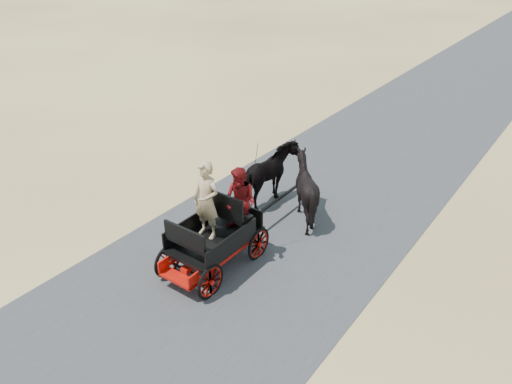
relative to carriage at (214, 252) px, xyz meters
The scene contains 7 objects.
ground 1.38m from the carriage, 72.20° to the left, with size 140.00×140.00×0.00m, color tan.
road 1.38m from the carriage, 72.20° to the left, with size 6.00×140.00×0.01m, color #38383A.
carriage is the anchor object (origin of this frame).
horse_left 3.09m from the carriage, 100.39° to the left, with size 0.91×2.01×1.70m, color black.
horse_right 3.09m from the carriage, 79.61° to the left, with size 1.37×1.54×1.70m, color black.
driver_man 1.28m from the carriage, 165.96° to the left, with size 0.66×0.43×1.80m, color tan.
passenger_woman 1.33m from the carriage, 63.43° to the left, with size 0.77×0.60×1.58m, color #660C0F.
Camera 1 is at (5.78, -8.14, 6.98)m, focal length 35.00 mm.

